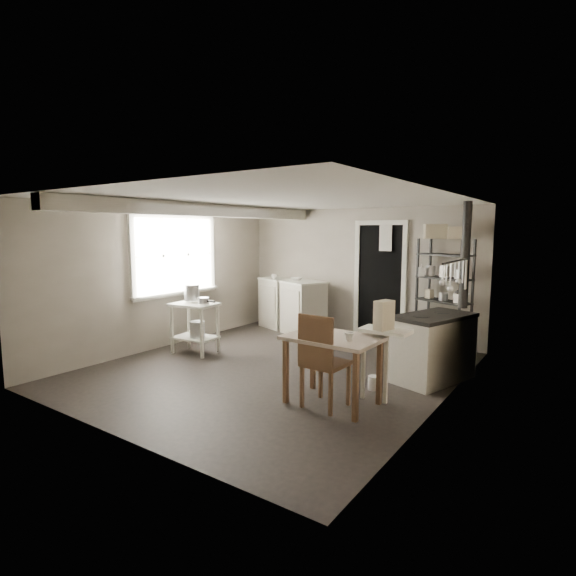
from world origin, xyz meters
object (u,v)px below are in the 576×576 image
Objects in this scene: shelf_rack at (444,293)px; flour_sack at (420,340)px; prep_table at (195,328)px; work_table at (332,370)px; base_cabinets at (292,306)px; chair at (326,363)px; stockpot at (192,293)px; stove at (433,346)px.

flour_sack is at bearing -103.00° from shelf_rack.
work_table is (2.78, -0.61, -0.02)m from prep_table.
work_table is at bearing -30.06° from base_cabinets.
chair is (-0.42, -2.88, -0.46)m from shelf_rack.
stockpot is at bearing 156.99° from prep_table.
stockpot is (-0.10, 0.04, 0.54)m from prep_table.
work_table is (2.47, -2.83, -0.08)m from base_cabinets.
chair is at bearing -14.73° from prep_table.
stove is at bearing 69.03° from chair.
chair is at bearing -98.98° from work_table.
prep_table is at bearing -149.15° from stove.
stove is 1.04× the size of chair.
stockpot is 3.66m from stove.
work_table reaches higher than flour_sack.
prep_table is 2.24m from base_cabinets.
shelf_rack is 1.72× the size of chair.
chair reaches higher than stove.
stockpot is at bearing 168.01° from chair.
stove is (0.27, -1.34, -0.51)m from shelf_rack.
shelf_rack is 3.43× the size of flour_sack.
flour_sack is (0.19, 2.57, -0.24)m from chair.
stockpot reaches higher than chair.
flour_sack is (-0.23, -0.31, -0.71)m from shelf_rack.
stove is at bearing 12.36° from stockpot.
stove is 1.69m from chair.
flour_sack is (2.64, -0.38, -0.22)m from base_cabinets.
chair is at bearing -96.48° from stove.
shelf_rack is 0.81m from flour_sack.
stove reaches higher than flour_sack.
prep_table is at bearing 168.30° from chair.
shelf_rack reaches higher than prep_table.
stockpot reaches higher than work_table.
stockpot is 0.49× the size of flour_sack.
work_table is at bearing 84.05° from chair.
shelf_rack reaches higher than stockpot.
base_cabinets is 1.43× the size of chair.
stove reaches higher than prep_table.
prep_table is 1.51× the size of flour_sack.
chair is at bearing -75.17° from shelf_rack.
stove is 1.58m from work_table.
stockpot is 0.23× the size of stove.
prep_table is at bearing -148.01° from flour_sack.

